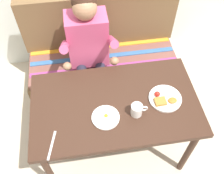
{
  "coord_description": "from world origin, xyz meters",
  "views": [
    {
      "loc": [
        -0.18,
        -1.0,
        2.26
      ],
      "look_at": [
        0.0,
        0.15,
        0.72
      ],
      "focal_mm": 41.36,
      "sensor_mm": 36.0,
      "label": 1
    }
  ],
  "objects_px": {
    "plate_breakfast": "(165,99)",
    "plate_eggs": "(106,117)",
    "knife": "(52,145)",
    "person": "(89,46)",
    "couch": "(103,62)",
    "coffee_mug": "(137,110)",
    "table": "(115,109)"
  },
  "relations": [
    {
      "from": "plate_breakfast",
      "to": "plate_eggs",
      "type": "bearing_deg",
      "value": -168.75
    },
    {
      "from": "knife",
      "to": "plate_eggs",
      "type": "bearing_deg",
      "value": 36.05
    },
    {
      "from": "person",
      "to": "couch",
      "type": "bearing_deg",
      "value": 52.94
    },
    {
      "from": "coffee_mug",
      "to": "couch",
      "type": "bearing_deg",
      "value": 98.58
    },
    {
      "from": "couch",
      "to": "plate_eggs",
      "type": "height_order",
      "value": "couch"
    },
    {
      "from": "table",
      "to": "plate_eggs",
      "type": "height_order",
      "value": "plate_eggs"
    },
    {
      "from": "couch",
      "to": "plate_eggs",
      "type": "xyz_separation_m",
      "value": [
        -0.08,
        -0.88,
        0.41
      ]
    },
    {
      "from": "table",
      "to": "plate_breakfast",
      "type": "distance_m",
      "value": 0.37
    },
    {
      "from": "person",
      "to": "coffee_mug",
      "type": "bearing_deg",
      "value": -69.33
    },
    {
      "from": "plate_eggs",
      "to": "coffee_mug",
      "type": "xyz_separation_m",
      "value": [
        0.22,
        0.0,
        0.04
      ]
    },
    {
      "from": "couch",
      "to": "knife",
      "type": "bearing_deg",
      "value": -113.76
    },
    {
      "from": "plate_breakfast",
      "to": "coffee_mug",
      "type": "distance_m",
      "value": 0.24
    },
    {
      "from": "person",
      "to": "coffee_mug",
      "type": "height_order",
      "value": "person"
    },
    {
      "from": "couch",
      "to": "knife",
      "type": "xyz_separation_m",
      "value": [
        -0.45,
        -1.03,
        0.4
      ]
    },
    {
      "from": "couch",
      "to": "coffee_mug",
      "type": "distance_m",
      "value": 0.99
    },
    {
      "from": "table",
      "to": "knife",
      "type": "height_order",
      "value": "knife"
    },
    {
      "from": "table",
      "to": "couch",
      "type": "height_order",
      "value": "couch"
    },
    {
      "from": "couch",
      "to": "plate_eggs",
      "type": "relative_size",
      "value": 7.53
    },
    {
      "from": "person",
      "to": "knife",
      "type": "xyz_separation_m",
      "value": [
        -0.32,
        -0.85,
        -0.01
      ]
    },
    {
      "from": "table",
      "to": "person",
      "type": "xyz_separation_m",
      "value": [
        -0.13,
        0.59,
        0.09
      ]
    },
    {
      "from": "plate_eggs",
      "to": "knife",
      "type": "distance_m",
      "value": 0.4
    },
    {
      "from": "couch",
      "to": "table",
      "type": "bearing_deg",
      "value": -90.0
    },
    {
      "from": "plate_eggs",
      "to": "plate_breakfast",
      "type": "bearing_deg",
      "value": 11.25
    },
    {
      "from": "table",
      "to": "coffee_mug",
      "type": "xyz_separation_m",
      "value": [
        0.13,
        -0.11,
        0.13
      ]
    },
    {
      "from": "table",
      "to": "coffee_mug",
      "type": "bearing_deg",
      "value": -39.82
    },
    {
      "from": "plate_eggs",
      "to": "table",
      "type": "bearing_deg",
      "value": 53.45
    },
    {
      "from": "coffee_mug",
      "to": "knife",
      "type": "distance_m",
      "value": 0.6
    },
    {
      "from": "table",
      "to": "coffee_mug",
      "type": "height_order",
      "value": "coffee_mug"
    },
    {
      "from": "table",
      "to": "knife",
      "type": "relative_size",
      "value": 6.0
    },
    {
      "from": "person",
      "to": "knife",
      "type": "distance_m",
      "value": 0.91
    },
    {
      "from": "couch",
      "to": "plate_breakfast",
      "type": "relative_size",
      "value": 6.11
    },
    {
      "from": "plate_breakfast",
      "to": "knife",
      "type": "height_order",
      "value": "plate_breakfast"
    }
  ]
}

